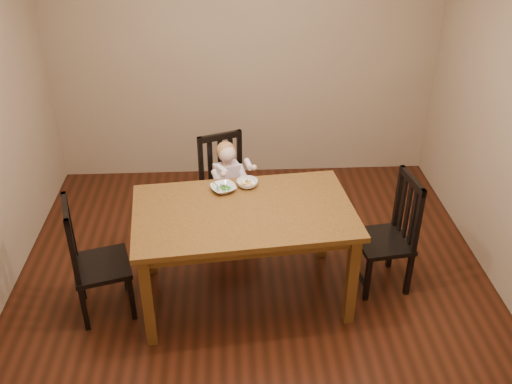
{
  "coord_description": "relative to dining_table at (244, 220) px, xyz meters",
  "views": [
    {
      "loc": [
        -0.17,
        -3.68,
        3.12
      ],
      "look_at": [
        0.03,
        0.25,
        0.76
      ],
      "focal_mm": 40.0,
      "sensor_mm": 36.0,
      "label": 1
    }
  ],
  "objects": [
    {
      "name": "bowl_peas",
      "position": [
        -0.15,
        0.28,
        0.12
      ],
      "size": [
        0.25,
        0.25,
        0.05
      ],
      "primitive_type": "imported",
      "rotation": [
        0.0,
        0.0,
        0.41
      ],
      "color": "white",
      "rests_on": "dining_table"
    },
    {
      "name": "chair_right",
      "position": [
        1.17,
        0.1,
        -0.25
      ],
      "size": [
        0.46,
        0.48,
        0.99
      ],
      "rotation": [
        0.0,
        0.0,
        1.71
      ],
      "color": "black",
      "rests_on": "room"
    },
    {
      "name": "toddler",
      "position": [
        -0.12,
        0.81,
        -0.12
      ],
      "size": [
        0.4,
        0.44,
        0.5
      ],
      "primitive_type": null,
      "rotation": [
        0.0,
        0.0,
        3.5
      ],
      "color": "white",
      "rests_on": "chair_child"
    },
    {
      "name": "fork",
      "position": [
        -0.19,
        0.26,
        0.14
      ],
      "size": [
        0.09,
        0.09,
        0.05
      ],
      "rotation": [
        0.0,
        0.0,
        0.78
      ],
      "color": "silver",
      "rests_on": "bowl_peas"
    },
    {
      "name": "dining_table",
      "position": [
        0.0,
        0.0,
        0.0
      ],
      "size": [
        1.73,
        1.15,
        0.82
      ],
      "rotation": [
        0.0,
        0.0,
        0.1
      ],
      "color": "#513012",
      "rests_on": "room"
    },
    {
      "name": "bowl_veg",
      "position": [
        0.04,
        0.35,
        0.12
      ],
      "size": [
        0.21,
        0.21,
        0.05
      ],
      "primitive_type": "imported",
      "rotation": [
        0.0,
        0.0,
        -0.28
      ],
      "color": "white",
      "rests_on": "dining_table"
    },
    {
      "name": "room",
      "position": [
        0.08,
        0.11,
        0.63
      ],
      "size": [
        4.01,
        4.01,
        2.71
      ],
      "color": "#3B180C",
      "rests_on": "ground"
    },
    {
      "name": "chair_child",
      "position": [
        -0.13,
        0.86,
        -0.25
      ],
      "size": [
        0.54,
        0.53,
        0.99
      ],
      "rotation": [
        0.0,
        0.0,
        3.5
      ],
      "color": "black",
      "rests_on": "room"
    },
    {
      "name": "chair_left",
      "position": [
        -1.13,
        -0.12,
        -0.25
      ],
      "size": [
        0.51,
        0.53,
        0.99
      ],
      "rotation": [
        0.0,
        0.0,
        -1.29
      ],
      "color": "black",
      "rests_on": "room"
    }
  ]
}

